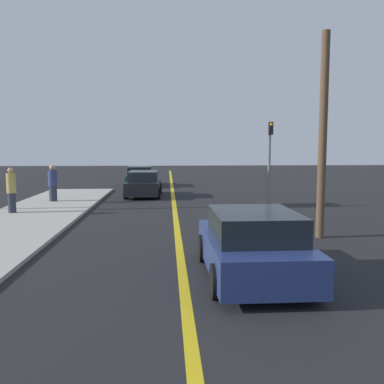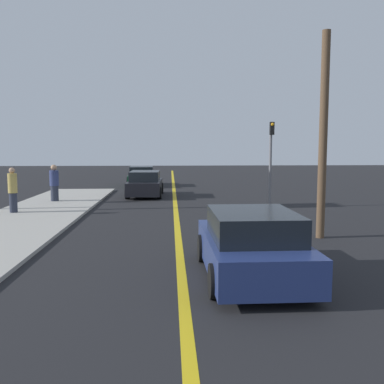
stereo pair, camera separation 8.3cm
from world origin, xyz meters
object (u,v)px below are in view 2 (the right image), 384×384
Objects in this scene: car_far_distant at (142,176)px; utility_pole at (323,136)px; car_near_right_lane at (252,246)px; car_ahead_center at (145,184)px; pedestrian_far_standing at (54,183)px; pedestrian_mid_group at (13,190)px; traffic_light at (271,155)px.

utility_pole is at bearing -71.34° from car_far_distant.
car_near_right_lane is 14.68m from car_ahead_center.
pedestrian_far_standing reaches higher than car_near_right_lane.
car_far_distant is 0.68× the size of utility_pole.
car_far_distant is (-0.58, 6.09, -0.01)m from car_ahead_center.
pedestrian_far_standing is (0.67, 3.46, -0.03)m from pedestrian_mid_group.
car_far_distant is 18.08m from utility_pole.
utility_pole is (2.75, 3.68, 2.30)m from car_near_right_lane.
car_far_distant is at bearing 70.77° from pedestrian_mid_group.
car_near_right_lane is 1.07× the size of traffic_light.
car_far_distant is 12.39m from traffic_light.
car_near_right_lane reaches higher than car_far_distant.
car_far_distant is at bearing 120.82° from traffic_light.
traffic_light reaches higher than pedestrian_far_standing.
car_far_distant is 12.79m from pedestrian_mid_group.
car_far_distant is at bearing 96.58° from car_ahead_center.
utility_pole is at bearing 52.51° from car_near_right_lane.
car_ahead_center is 1.06× the size of traffic_light.
car_ahead_center is 2.25× the size of pedestrian_mid_group.
traffic_light is at bearing -61.17° from car_far_distant.
pedestrian_mid_group is at bearing -101.00° from pedestrian_far_standing.
car_near_right_lane is at bearing -126.75° from utility_pole.
utility_pole reaches higher than traffic_light.
utility_pole reaches higher than car_far_distant.
pedestrian_mid_group is at bearing 132.12° from car_near_right_lane.
pedestrian_far_standing is at bearing 168.86° from traffic_light.
pedestrian_far_standing is (-7.11, 11.86, 0.29)m from car_near_right_lane.
car_ahead_center is 0.66× the size of utility_pole.
traffic_light is (5.71, -4.45, 1.65)m from car_ahead_center.
traffic_light reaches higher than car_far_distant.
car_ahead_center is at bearing 31.41° from pedestrian_far_standing.
car_ahead_center is at bearing -86.56° from car_far_distant.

